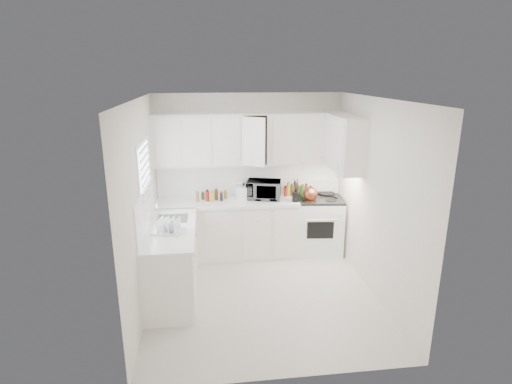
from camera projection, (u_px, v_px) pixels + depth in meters
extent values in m
plane|color=silver|center=(262.00, 294.00, 5.55)|extent=(3.20, 3.20, 0.00)
plane|color=white|center=(263.00, 99.00, 4.82)|extent=(3.20, 3.20, 0.00)
plane|color=white|center=(249.00, 174.00, 6.71)|extent=(3.00, 0.00, 3.00)
plane|color=white|center=(288.00, 258.00, 3.66)|extent=(3.00, 0.00, 3.00)
plane|color=white|center=(142.00, 208.00, 5.01)|extent=(0.00, 3.20, 3.20)
plane|color=white|center=(376.00, 199.00, 5.36)|extent=(0.00, 3.20, 3.20)
cube|color=white|center=(227.00, 202.00, 6.47)|extent=(2.24, 0.64, 0.05)
cube|color=white|center=(171.00, 230.00, 5.34)|extent=(0.64, 1.62, 0.05)
cube|color=white|center=(249.00, 178.00, 6.72)|extent=(2.98, 0.02, 0.55)
cube|color=white|center=(145.00, 209.00, 5.22)|extent=(0.02, 1.60, 0.55)
imported|color=gray|center=(264.00, 188.00, 6.53)|extent=(0.59, 0.41, 0.36)
cylinder|color=white|center=(241.00, 189.00, 6.62)|extent=(0.12, 0.12, 0.27)
cylinder|color=olive|center=(198.00, 195.00, 6.52)|extent=(0.06, 0.06, 0.13)
cylinder|color=#256F27|center=(202.00, 197.00, 6.44)|extent=(0.06, 0.06, 0.13)
cylinder|color=red|center=(207.00, 195.00, 6.53)|extent=(0.06, 0.06, 0.13)
cylinder|color=gold|center=(212.00, 197.00, 6.46)|extent=(0.06, 0.06, 0.13)
cylinder|color=brown|center=(216.00, 195.00, 6.55)|extent=(0.06, 0.06, 0.13)
cylinder|color=black|center=(221.00, 196.00, 6.47)|extent=(0.06, 0.06, 0.13)
cylinder|color=olive|center=(226.00, 194.00, 6.57)|extent=(0.06, 0.06, 0.13)
cylinder|color=red|center=(285.00, 190.00, 6.72)|extent=(0.06, 0.06, 0.19)
cylinder|color=gold|center=(289.00, 191.00, 6.66)|extent=(0.06, 0.06, 0.19)
cylinder|color=brown|center=(292.00, 190.00, 6.73)|extent=(0.06, 0.06, 0.19)
cylinder|color=black|center=(296.00, 191.00, 6.68)|extent=(0.06, 0.06, 0.19)
cylinder|color=olive|center=(298.00, 189.00, 6.74)|extent=(0.06, 0.06, 0.19)
cylinder|color=#256F27|center=(302.00, 190.00, 6.69)|extent=(0.06, 0.06, 0.19)
cylinder|color=red|center=(305.00, 189.00, 6.75)|extent=(0.06, 0.06, 0.19)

